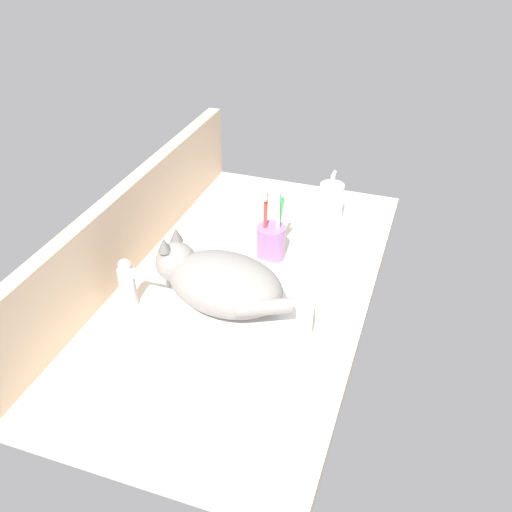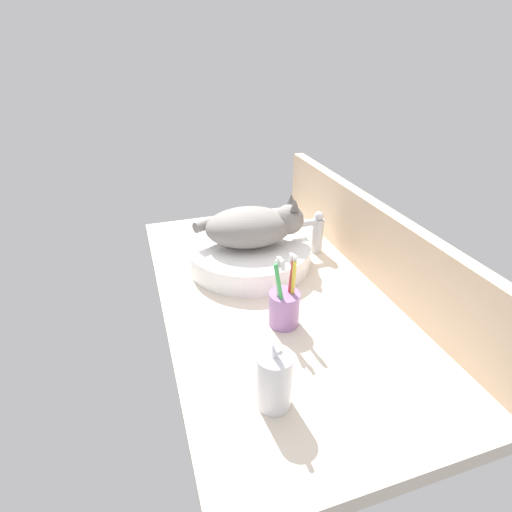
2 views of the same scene
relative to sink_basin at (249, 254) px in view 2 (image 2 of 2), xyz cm
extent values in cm
cube|color=beige|center=(16.82, 2.85, -5.33)|extent=(110.16, 61.00, 4.00)
cube|color=#CCAD8C|center=(16.82, 31.55, 7.29)|extent=(110.16, 3.60, 21.26)
cylinder|color=white|center=(0.00, 0.00, 0.00)|extent=(36.68, 36.68, 6.67)
ellipsoid|color=gray|center=(0.00, 0.00, 8.83)|extent=(20.54, 27.26, 11.00)
sphere|color=gray|center=(1.77, 11.74, 10.33)|extent=(8.80, 8.80, 8.80)
cone|color=#635F5B|center=(-0.25, 13.06, 15.73)|extent=(2.80, 2.80, 3.20)
cone|color=#635F5B|center=(4.10, 12.40, 15.73)|extent=(2.80, 2.80, 3.20)
cylinder|color=gray|center=(-5.37, -9.93, 9.33)|extent=(7.67, 11.30, 3.20)
cylinder|color=silver|center=(-0.89, 22.84, 2.17)|extent=(3.60, 3.60, 11.00)
cylinder|color=silver|center=(-0.69, 17.84, 7.07)|extent=(2.59, 10.08, 2.20)
sphere|color=silver|center=(-0.89, 22.84, 8.87)|extent=(2.80, 2.80, 2.80)
cylinder|color=silver|center=(51.41, -10.88, 2.55)|extent=(6.66, 6.66, 11.77)
cylinder|color=silver|center=(51.41, -10.88, 9.84)|extent=(1.20, 1.20, 2.80)
cylinder|color=silver|center=(52.61, -10.88, 11.24)|extent=(2.20, 1.00, 1.00)
cylinder|color=#996BA8|center=(29.82, -0.44, 0.98)|extent=(7.32, 7.32, 8.63)
cylinder|color=green|center=(31.35, -1.86, 5.57)|extent=(3.21, 3.40, 16.91)
cube|color=white|center=(31.35, -1.86, 14.07)|extent=(1.53, 1.15, 2.63)
cylinder|color=#D13838|center=(29.35, 1.00, 5.57)|extent=(2.57, 1.44, 17.03)
cube|color=white|center=(29.35, 1.00, 14.07)|extent=(1.43, 0.88, 2.53)
cylinder|color=white|center=(30.03, -2.15, 5.57)|extent=(3.00, 1.16, 16.99)
cube|color=white|center=(30.03, -2.15, 14.07)|extent=(1.49, 0.84, 2.54)
cylinder|color=yellow|center=(30.20, 1.35, 5.57)|extent=(2.45, 1.23, 17.03)
cube|color=white|center=(30.20, 1.35, 14.07)|extent=(1.42, 0.85, 2.51)
camera|label=1|loc=(-86.16, -36.24, 78.68)|focal=40.00mm
camera|label=2|loc=(100.04, -30.15, 57.99)|focal=28.00mm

